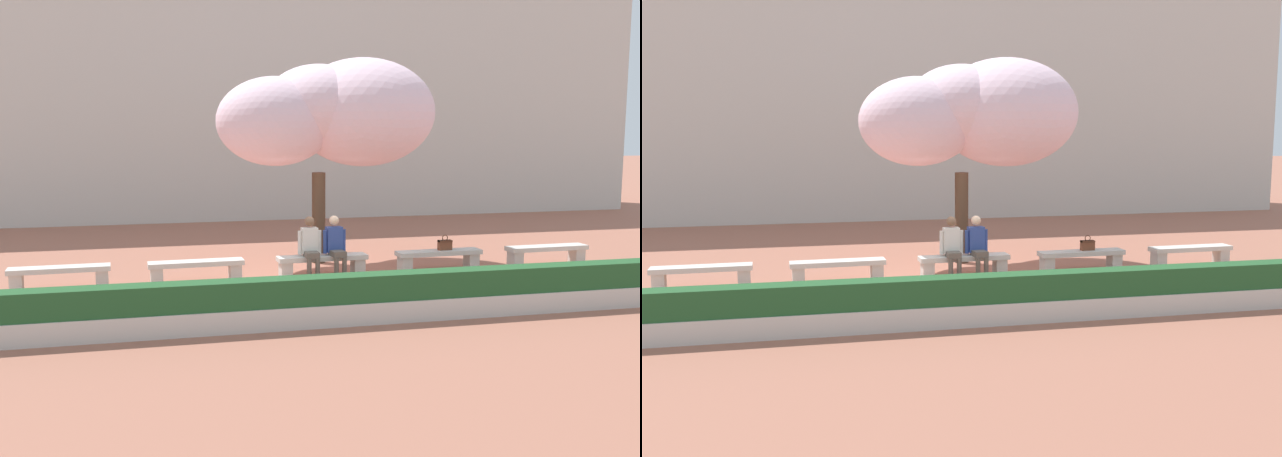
# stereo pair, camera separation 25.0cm
# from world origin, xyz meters

# --- Properties ---
(ground_plane) EXTENTS (100.00, 100.00, 0.00)m
(ground_plane) POSITION_xyz_m (0.00, 0.00, 0.00)
(ground_plane) COLOR #9E604C
(building_facade) EXTENTS (28.00, 4.00, 9.45)m
(building_facade) POSITION_xyz_m (0.00, 11.41, 4.73)
(building_facade) COLOR beige
(building_facade) RESTS_ON ground
(stone_bench_west_end) EXTENTS (1.95, 0.47, 0.45)m
(stone_bench_west_end) POSITION_xyz_m (-5.32, 0.00, 0.31)
(stone_bench_west_end) COLOR beige
(stone_bench_west_end) RESTS_ON ground
(stone_bench_near_west) EXTENTS (1.95, 0.47, 0.45)m
(stone_bench_near_west) POSITION_xyz_m (-2.66, 0.00, 0.31)
(stone_bench_near_west) COLOR beige
(stone_bench_near_west) RESTS_ON ground
(stone_bench_center) EXTENTS (1.95, 0.47, 0.45)m
(stone_bench_center) POSITION_xyz_m (-0.00, 0.00, 0.31)
(stone_bench_center) COLOR beige
(stone_bench_center) RESTS_ON ground
(stone_bench_near_east) EXTENTS (1.95, 0.47, 0.45)m
(stone_bench_near_east) POSITION_xyz_m (2.66, 0.00, 0.31)
(stone_bench_near_east) COLOR beige
(stone_bench_near_east) RESTS_ON ground
(stone_bench_east_end) EXTENTS (1.95, 0.47, 0.45)m
(stone_bench_east_end) POSITION_xyz_m (5.32, 0.00, 0.31)
(stone_bench_east_end) COLOR beige
(stone_bench_east_end) RESTS_ON ground
(person_seated_left) EXTENTS (0.51, 0.69, 1.29)m
(person_seated_left) POSITION_xyz_m (-0.27, -0.05, 0.70)
(person_seated_left) COLOR black
(person_seated_left) RESTS_ON ground
(person_seated_right) EXTENTS (0.51, 0.71, 1.29)m
(person_seated_right) POSITION_xyz_m (0.28, -0.05, 0.70)
(person_seated_right) COLOR black
(person_seated_right) RESTS_ON ground
(handbag) EXTENTS (0.30, 0.15, 0.34)m
(handbag) POSITION_xyz_m (2.81, 0.02, 0.58)
(handbag) COLOR brown
(handbag) RESTS_ON stone_bench_near_east
(cherry_tree_main) EXTENTS (5.07, 3.36, 4.73)m
(cherry_tree_main) POSITION_xyz_m (0.60, 1.49, 3.46)
(cherry_tree_main) COLOR #473323
(cherry_tree_main) RESTS_ON ground
(planter_hedge_foreground) EXTENTS (16.22, 0.50, 0.80)m
(planter_hedge_foreground) POSITION_xyz_m (0.00, -3.76, 0.39)
(planter_hedge_foreground) COLOR beige
(planter_hedge_foreground) RESTS_ON ground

